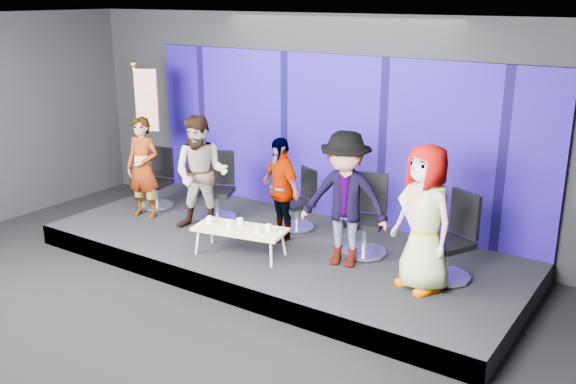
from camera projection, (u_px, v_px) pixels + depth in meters
name	position (u px, v px, depth m)	size (l,w,h in m)	color
ground	(159.00, 332.00, 7.48)	(10.00, 10.00, 0.00)	black
room_walls	(146.00, 128.00, 6.76)	(10.02, 8.02, 3.51)	black
riser	(281.00, 252.00, 9.42)	(7.00, 3.00, 0.30)	black
backdrop	(332.00, 138.00, 10.14)	(7.00, 0.08, 2.60)	#11075B
chair_a	(158.00, 188.00, 10.85)	(0.65, 0.65, 1.01)	silver
panelist_a	(143.00, 168.00, 10.24)	(0.59, 0.39, 1.63)	black
chair_b	(218.00, 197.00, 10.26)	(0.81, 0.81, 1.09)	silver
panelist_b	(201.00, 174.00, 9.65)	(0.86, 0.67, 1.76)	black
chair_c	(300.00, 209.00, 9.85)	(0.70, 0.70, 0.94)	silver
panelist_c	(280.00, 189.00, 9.33)	(0.89, 0.37, 1.53)	black
chair_d	(366.00, 228.00, 8.88)	(0.75, 0.75, 1.12)	silver
panelist_d	(345.00, 200.00, 8.36)	(1.18, 0.68, 1.82)	black
chair_e	(451.00, 251.00, 8.09)	(0.85, 0.85, 1.13)	silver
panelist_e	(425.00, 218.00, 7.66)	(0.89, 0.58, 1.82)	black
coffee_table	(240.00, 230.00, 8.83)	(1.36, 0.79, 0.39)	tan
mug_a	(210.00, 219.00, 9.02)	(0.08, 0.08, 0.09)	white
mug_b	(229.00, 224.00, 8.83)	(0.09, 0.09, 0.11)	white
mug_c	(240.00, 222.00, 8.89)	(0.09, 0.09, 0.11)	white
mug_d	(257.00, 230.00, 8.63)	(0.07, 0.07, 0.09)	white
mug_e	(268.00, 228.00, 8.69)	(0.08, 0.08, 0.10)	white
flag_stand	(144.00, 128.00, 11.01)	(0.53, 0.34, 2.41)	black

